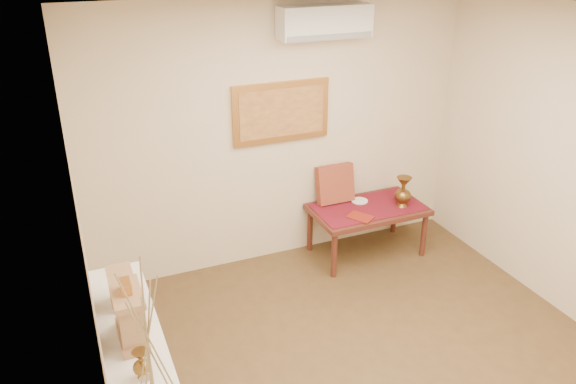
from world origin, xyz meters
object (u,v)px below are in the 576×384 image
wooden_chest (122,287)px  low_table (368,213)px  brass_urn_tall (403,189)px  mantel_clock (130,315)px  white_vase (151,370)px

wooden_chest → low_table: (2.67, 1.36, -0.62)m
brass_urn_tall → mantel_clock: size_ratio=0.98×
mantel_clock → wooden_chest: mantel_clock is taller
mantel_clock → low_table: size_ratio=0.34×
low_table → mantel_clock: bearing=-146.7°
brass_urn_tall → wooden_chest: size_ratio=1.65×
mantel_clock → wooden_chest: bearing=90.2°
white_vase → brass_urn_tall: bearing=40.3°
white_vase → mantel_clock: bearing=89.6°
white_vase → brass_urn_tall: 4.02m
mantel_clock → white_vase: bearing=-90.4°
white_vase → low_table: 3.91m
white_vase → low_table: bearing=45.0°
white_vase → wooden_chest: 1.37m
white_vase → mantel_clock: 0.99m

